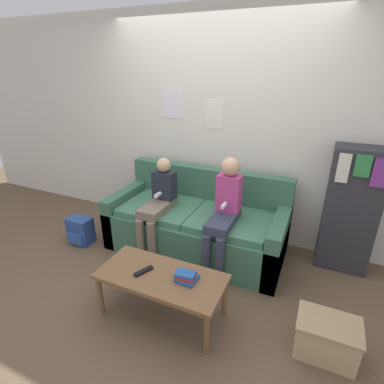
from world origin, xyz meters
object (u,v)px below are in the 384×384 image
(tv_remote, at_px, (144,271))
(bookshelf, at_px, (350,210))
(couch, at_px, (197,225))
(coffee_table, at_px, (161,280))
(person_left, at_px, (158,203))
(person_right, at_px, (224,210))
(storage_box, at_px, (326,338))
(backpack, at_px, (81,231))

(tv_remote, bearing_deg, bookshelf, 67.20)
(couch, height_order, coffee_table, couch)
(person_left, distance_m, person_right, 0.76)
(person_left, relative_size, storage_box, 2.43)
(coffee_table, relative_size, person_right, 0.91)
(tv_remote, relative_size, bookshelf, 0.13)
(couch, height_order, backpack, couch)
(storage_box, bearing_deg, coffee_table, -173.11)
(backpack, bearing_deg, bookshelf, 15.76)
(bookshelf, bearing_deg, person_left, -164.00)
(bookshelf, bearing_deg, tv_remote, -137.34)
(couch, distance_m, backpack, 1.41)
(person_left, height_order, tv_remote, person_left)
(person_right, height_order, storage_box, person_right)
(person_right, bearing_deg, bookshelf, 24.59)
(coffee_table, distance_m, storage_box, 1.32)
(couch, xyz_separation_m, person_left, (-0.37, -0.22, 0.30))
(coffee_table, bearing_deg, person_left, 121.00)
(bookshelf, distance_m, storage_box, 1.34)
(couch, height_order, bookshelf, bookshelf)
(couch, distance_m, coffee_table, 1.08)
(tv_remote, bearing_deg, person_left, 136.89)
(couch, bearing_deg, person_left, -149.30)
(coffee_table, xyz_separation_m, backpack, (-1.46, 0.59, -0.21))
(person_right, xyz_separation_m, backpack, (-1.70, -0.28, -0.50))
(person_left, height_order, person_right, person_right)
(backpack, bearing_deg, couch, 19.95)
(coffee_table, relative_size, tv_remote, 6.17)
(bookshelf, relative_size, backpack, 4.00)
(coffee_table, height_order, person_left, person_left)
(person_right, relative_size, storage_box, 2.65)
(coffee_table, height_order, bookshelf, bookshelf)
(couch, xyz_separation_m, coffee_table, (0.14, -1.07, 0.07))
(person_left, height_order, bookshelf, bookshelf)
(tv_remote, bearing_deg, storage_box, 31.80)
(person_left, bearing_deg, person_right, 1.45)
(tv_remote, bearing_deg, person_right, 90.89)
(person_right, height_order, tv_remote, person_right)
(couch, distance_m, person_right, 0.56)
(bookshelf, bearing_deg, storage_box, -94.76)
(person_right, height_order, bookshelf, bookshelf)
(couch, relative_size, person_right, 1.69)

